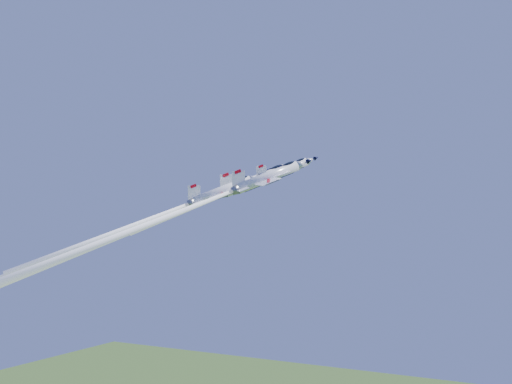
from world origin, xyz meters
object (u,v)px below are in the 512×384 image
at_px(jet_lead, 234,190).
at_px(jet_right, 150,224).
at_px(jet_slot, 151,219).
at_px(jet_left, 163,217).

height_order(jet_lead, jet_right, jet_right).
bearing_deg(jet_slot, jet_right, -11.02).
bearing_deg(jet_left, jet_lead, 64.95).
xyz_separation_m(jet_lead, jet_slot, (-10.54, -11.98, -5.63)).
distance_m(jet_lead, jet_slot, 16.92).
height_order(jet_right, jet_slot, jet_right).
relative_size(jet_lead, jet_slot, 0.79).
relative_size(jet_lead, jet_left, 0.57).
height_order(jet_left, jet_right, jet_right).
bearing_deg(jet_slot, jet_left, 151.18).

